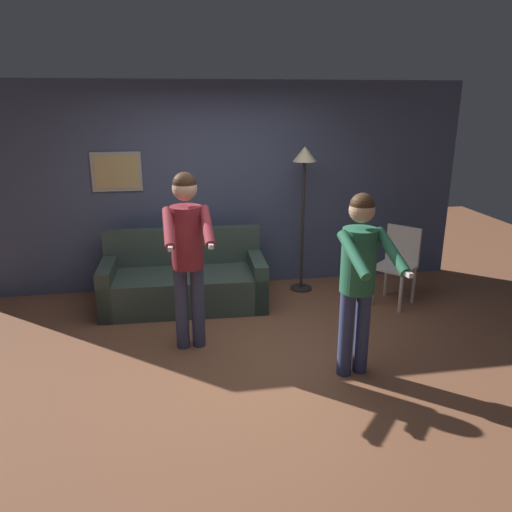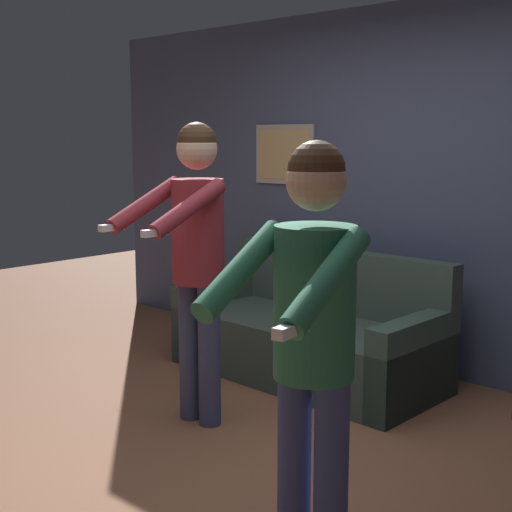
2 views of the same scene
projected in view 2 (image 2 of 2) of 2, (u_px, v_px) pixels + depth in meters
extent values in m
plane|color=#925C3E|center=(225.00, 459.00, 3.73)|extent=(12.00, 12.00, 0.00)
cube|color=#475473|center=(423.00, 190.00, 4.99)|extent=(6.40, 0.06, 2.60)
cube|color=#B7B2A8|center=(285.00, 154.00, 5.73)|extent=(0.59, 0.02, 0.47)
cube|color=#D5B571|center=(284.00, 154.00, 5.72)|extent=(0.51, 0.01, 0.39)
cube|color=#3E4F46|center=(305.00, 348.00, 4.98)|extent=(1.93, 0.91, 0.42)
cube|color=#3E4F46|center=(337.00, 280.00, 5.17)|extent=(1.90, 0.20, 0.45)
cube|color=#38493F|center=(220.00, 316.00, 5.56)|extent=(0.19, 0.85, 0.58)
cube|color=#395045|center=(414.00, 364.00, 4.38)|extent=(0.19, 0.85, 0.58)
cylinder|color=#3B4365|center=(190.00, 350.00, 4.22)|extent=(0.13, 0.13, 0.84)
cylinder|color=#3B4365|center=(209.00, 355.00, 4.12)|extent=(0.13, 0.13, 0.84)
cylinder|color=maroon|center=(198.00, 231.00, 4.06)|extent=(0.30, 0.30, 0.59)
sphere|color=#D8AD8E|center=(197.00, 149.00, 3.98)|extent=(0.23, 0.23, 0.23)
sphere|color=#382314|center=(197.00, 142.00, 3.97)|extent=(0.22, 0.22, 0.22)
cylinder|color=maroon|center=(145.00, 204.00, 3.96)|extent=(0.11, 0.52, 0.30)
cube|color=white|center=(112.00, 227.00, 3.80)|extent=(0.04, 0.15, 0.04)
cylinder|color=maroon|center=(188.00, 208.00, 3.74)|extent=(0.11, 0.52, 0.30)
cube|color=white|center=(154.00, 233.00, 3.58)|extent=(0.04, 0.15, 0.04)
cylinder|color=#374373|center=(294.00, 471.00, 2.73)|extent=(0.13, 0.13, 0.79)
cylinder|color=#374373|center=(331.00, 483.00, 2.64)|extent=(0.13, 0.13, 0.79)
cylinder|color=#286B4C|center=(315.00, 302.00, 2.58)|extent=(0.30, 0.30, 0.56)
sphere|color=tan|center=(316.00, 181.00, 2.51)|extent=(0.22, 0.22, 0.22)
sphere|color=#382314|center=(316.00, 170.00, 2.50)|extent=(0.21, 0.21, 0.21)
cylinder|color=#286B4C|center=(241.00, 269.00, 2.47)|extent=(0.15, 0.49, 0.31)
cylinder|color=#286B4C|center=(327.00, 280.00, 2.28)|extent=(0.15, 0.49, 0.31)
cube|color=white|center=(291.00, 330.00, 2.12)|extent=(0.06, 0.15, 0.04)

